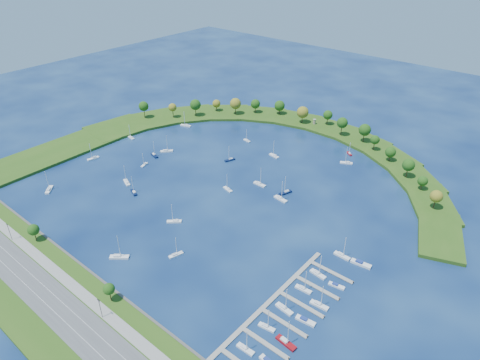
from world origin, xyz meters
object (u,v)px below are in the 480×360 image
Objects in this scene: moored_boat_9 at (260,184)px; docked_boat_3 at (286,342)px; moored_boat_8 at (176,254)px; moored_boat_4 at (144,164)px; docked_boat_2 at (267,327)px; moored_boat_13 at (134,192)px; moored_boat_14 at (247,140)px; moored_boat_1 at (174,221)px; moored_boat_17 at (230,159)px; moored_boat_12 at (286,192)px; dock_system at (284,308)px; moored_boat_20 at (274,155)px; moored_boat_15 at (346,162)px; harbor_tower at (314,122)px; moored_boat_5 at (154,155)px; docked_boat_9 at (336,286)px; moored_boat_3 at (349,153)px; moored_boat_16 at (93,158)px; moored_boat_18 at (228,189)px; moored_boat_19 at (127,182)px; moored_boat_6 at (131,137)px; docked_boat_11 at (361,263)px; moored_boat_11 at (119,257)px; docked_boat_6 at (303,289)px; docked_boat_10 at (342,255)px; docked_boat_8 at (318,274)px; moored_boat_0 at (186,125)px; moored_boat_2 at (49,189)px; docked_boat_5 at (305,320)px; moored_boat_10 at (167,151)px; docked_boat_7 at (319,305)px; docked_boat_0 at (245,349)px; docked_boat_4 at (284,308)px.

docked_boat_3 is (81.65, -88.76, 0.02)m from moored_boat_9.
moored_boat_4 is at bearing 76.07° from moored_boat_8.
moored_boat_13 is at bearing 158.17° from docked_boat_2.
moored_boat_1 is at bearing 117.16° from moored_boat_14.
moored_boat_12 is at bearing 98.93° from moored_boat_17.
moored_boat_8 is at bearing 13.46° from moored_boat_12.
moored_boat_1 is 1.26× the size of moored_boat_14.
dock_system is 6.75× the size of moored_boat_20.
harbor_tower is at bearing -65.51° from moored_boat_15.
moored_boat_5 is 0.96× the size of moored_boat_15.
moored_boat_3 is at bearing 106.15° from docked_boat_9.
moored_boat_13 is 0.85× the size of docked_boat_3.
moored_boat_18 is (100.31, 30.39, -0.04)m from moored_boat_16.
harbor_tower is 0.33× the size of moored_boat_19.
docked_boat_2 is (190.46, -78.38, -0.01)m from moored_boat_6.
harbor_tower is at bearing 122.55° from docked_boat_11.
docked_boat_6 is (82.43, 40.49, -0.07)m from moored_boat_11.
moored_boat_14 is at bearing -79.01° from moored_boat_19.
dock_system is 14.68m from docked_boat_6.
moored_boat_17 is at bearing 161.46° from docked_boat_10.
docked_boat_8 reaches higher than moored_boat_6.
moored_boat_4 is at bearing -156.54° from moored_boat_9.
docked_boat_8 reaches higher than moored_boat_20.
moored_boat_5 is 156.36m from docked_boat_8.
moored_boat_19 is at bearing 87.77° from moored_boat_14.
moored_boat_17 is 117.11m from docked_boat_10.
docked_boat_11 is (95.79, 34.85, -0.15)m from moored_boat_1.
docked_boat_10 is at bearing 141.63° from moored_boat_0.
moored_boat_2 is at bearing -31.57° from moored_boat_12.
moored_boat_8 is 28.15m from moored_boat_11.
harbor_tower is 211.30m from docked_boat_2.
moored_boat_19 is at bearing 165.26° from docked_boat_5.
moored_boat_4 is 66.68m from moored_boat_18.
moored_boat_9 is 1.13× the size of moored_boat_17.
moored_boat_10 is 156.86m from docked_boat_8.
moored_boat_11 is (65.74, -69.64, 0.13)m from moored_boat_4.
docked_boat_2 is at bearing 88.25° from moored_boat_16.
moored_boat_2 is 1.23× the size of moored_boat_8.
docked_boat_7 reaches higher than docked_boat_9.
moored_boat_14 is at bearing 150.62° from docked_boat_10.
moored_boat_11 is (108.03, -91.00, 0.09)m from moored_boat_6.
moored_boat_14 is 157.67m from docked_boat_6.
moored_boat_0 is 214.46m from docked_boat_5.
moored_boat_4 is 35.55m from moored_boat_13.
moored_boat_10 reaches higher than moored_boat_3.
docked_boat_0 is at bearing -93.65° from docked_boat_6.
docked_boat_4 is (87.02, -112.39, 0.02)m from moored_boat_20.
docked_boat_9 is (10.47, 11.72, -0.33)m from docked_boat_6.
moored_boat_16 is 1.14× the size of docked_boat_2.
harbor_tower is 123.75m from moored_boat_10.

